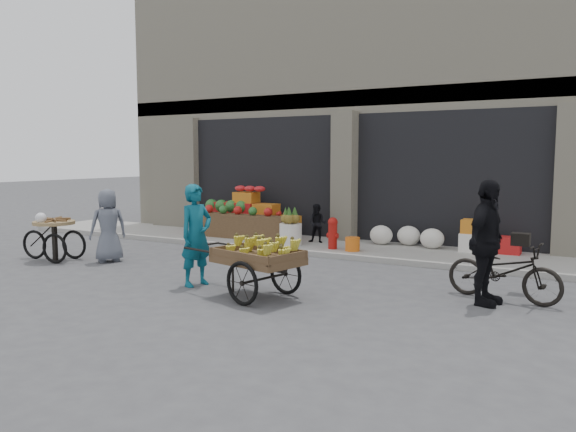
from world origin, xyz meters
The scene contains 15 objects.
ground centered at (0.00, 0.00, 0.00)m, with size 80.00×80.00×0.00m, color #424244.
sidewalk centered at (0.00, 4.10, 0.06)m, with size 18.00×2.20×0.12m, color gray.
building centered at (0.00, 8.03, 3.37)m, with size 14.00×6.45×7.00m.
fruit_display centered at (-2.48, 4.38, 0.67)m, with size 3.10×1.12×1.24m.
pineapple_bin centered at (-0.75, 3.60, 0.37)m, with size 0.52×0.52×0.50m, color silver.
fire_hydrant centered at (0.35, 3.55, 0.50)m, with size 0.22×0.22×0.71m.
orange_bucket centered at (0.85, 3.50, 0.27)m, with size 0.32×0.32×0.30m, color orange.
right_bay_goods centered at (2.61, 4.70, 0.41)m, with size 3.35×0.60×0.70m.
seated_person centered at (-0.35, 4.20, 0.58)m, with size 0.45×0.35×0.93m, color black.
banana_cart centered at (0.95, -0.59, 0.68)m, with size 2.37×1.37×0.93m.
vendor_woman centered at (-0.37, -0.37, 0.86)m, with size 0.63×0.41×1.72m, color #0D5369.
tricycle_cart centered at (-4.43, 0.00, 0.57)m, with size 1.46×0.96×0.95m.
vendor_grey centered at (-3.32, 0.45, 0.76)m, with size 0.74×0.48×1.52m, color slate.
bicycle centered at (4.31, 1.10, 0.45)m, with size 0.60×1.72×0.90m, color black.
cyclist centered at (4.11, 0.70, 0.92)m, with size 1.08×0.45×1.85m, color black.
Camera 1 is at (5.53, -7.77, 2.16)m, focal length 35.00 mm.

